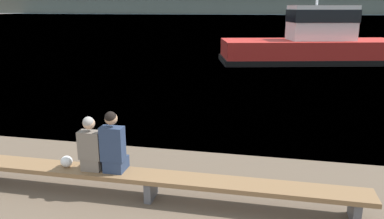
% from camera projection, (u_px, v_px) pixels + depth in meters
% --- Properties ---
extents(water_surface, '(240.00, 240.00, 0.00)m').
position_uv_depth(water_surface, '(267.00, 17.00, 121.85)').
color(water_surface, '#5684A3').
rests_on(water_surface, ground).
extents(far_shoreline, '(600.00, 12.00, 7.55)m').
position_uv_depth(far_shoreline, '(269.00, 5.00, 167.58)').
color(far_shoreline, '#4C4C42').
rests_on(far_shoreline, ground).
extents(bench_main, '(7.19, 0.51, 0.44)m').
position_uv_depth(bench_main, '(151.00, 179.00, 6.38)').
color(bench_main, brown).
rests_on(bench_main, ground).
extents(person_left, '(0.39, 0.41, 0.98)m').
position_uv_depth(person_left, '(92.00, 147.00, 6.47)').
color(person_left, '#70665B').
rests_on(person_left, bench_main).
extents(person_right, '(0.39, 0.41, 1.09)m').
position_uv_depth(person_right, '(113.00, 145.00, 6.37)').
color(person_right, navy).
rests_on(person_right, bench_main).
extents(shopping_bag, '(0.21, 0.21, 0.20)m').
position_uv_depth(shopping_bag, '(67.00, 161.00, 6.67)').
color(shopping_bag, white).
rests_on(shopping_bag, bench_main).
extents(tugboat_red, '(11.00, 5.91, 6.00)m').
position_uv_depth(tugboat_red, '(313.00, 45.00, 22.01)').
color(tugboat_red, red).
rests_on(tugboat_red, water_surface).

